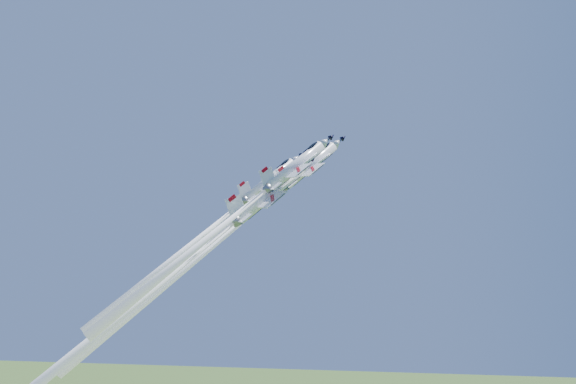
# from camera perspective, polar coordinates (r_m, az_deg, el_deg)

# --- Properties ---
(jet_lead) EXTENTS (38.92, 25.20, 42.79)m
(jet_lead) POSITION_cam_1_polar(r_m,az_deg,el_deg) (105.80, -5.90, -4.10)
(jet_lead) COLOR white
(jet_left) EXTENTS (31.35, 20.31, 33.97)m
(jet_left) POSITION_cam_1_polar(r_m,az_deg,el_deg) (110.24, -7.18, -3.48)
(jet_left) COLOR white
(jet_right) EXTENTS (31.52, 20.43, 34.12)m
(jet_right) POSITION_cam_1_polar(r_m,az_deg,el_deg) (97.48, -5.48, -2.72)
(jet_right) COLOR white
(jet_slot) EXTENTS (48.34, 31.29, 53.34)m
(jet_slot) POSITION_cam_1_polar(r_m,az_deg,el_deg) (99.63, -12.70, -9.07)
(jet_slot) COLOR white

